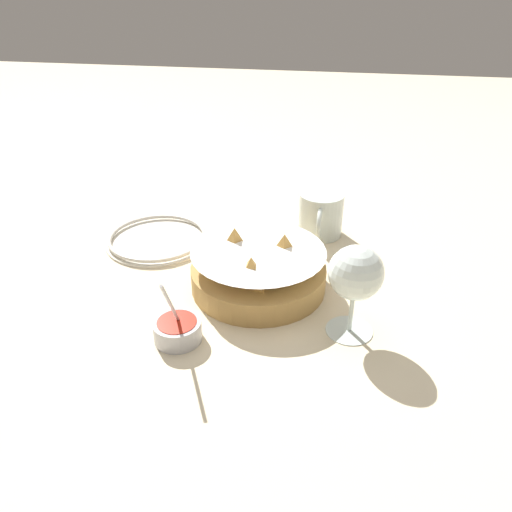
{
  "coord_description": "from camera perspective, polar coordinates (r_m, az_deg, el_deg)",
  "views": [
    {
      "loc": [
        0.75,
        0.12,
        0.49
      ],
      "look_at": [
        0.03,
        -0.0,
        0.06
      ],
      "focal_mm": 35.0,
      "sensor_mm": 36.0,
      "label": 1
    }
  ],
  "objects": [
    {
      "name": "ground_plane",
      "position": [
        0.9,
        0.59,
        -2.5
      ],
      "size": [
        4.0,
        4.0,
        0.0
      ],
      "primitive_type": "plane",
      "color": "beige"
    },
    {
      "name": "food_basket",
      "position": [
        0.86,
        0.01,
        -1.66
      ],
      "size": [
        0.23,
        0.23,
        0.1
      ],
      "color": "#B2894C",
      "rests_on": "ground_plane"
    },
    {
      "name": "sauce_cup",
      "position": [
        0.76,
        -8.96,
        -8.28
      ],
      "size": [
        0.08,
        0.07,
        0.13
      ],
      "color": "#B7B7BC",
      "rests_on": "ground_plane"
    },
    {
      "name": "wine_glass",
      "position": [
        0.74,
        11.31,
        -2.22
      ],
      "size": [
        0.08,
        0.08,
        0.15
      ],
      "color": "silver",
      "rests_on": "ground_plane"
    },
    {
      "name": "beer_mug",
      "position": [
        1.04,
        7.38,
        4.58
      ],
      "size": [
        0.13,
        0.09,
        0.09
      ],
      "color": "silver",
      "rests_on": "ground_plane"
    },
    {
      "name": "side_plate",
      "position": [
        1.03,
        -11.18,
        1.96
      ],
      "size": [
        0.21,
        0.21,
        0.01
      ],
      "color": "silver",
      "rests_on": "ground_plane"
    }
  ]
}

